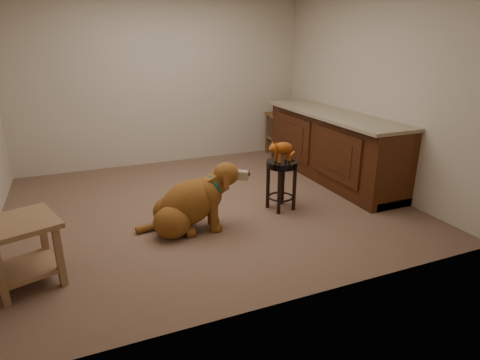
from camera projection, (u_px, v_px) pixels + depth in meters
name	position (u px, v px, depth m)	size (l,w,h in m)	color
floor	(207.00, 206.00, 4.80)	(4.50, 4.00, 0.01)	brown
room_shell	(203.00, 60.00, 4.24)	(4.54, 4.04, 2.62)	#BBAC97
cabinet_run	(331.00, 148.00, 5.62)	(0.70, 2.56, 0.94)	#441F0C
padded_stool	(281.00, 175.00, 4.58)	(0.35, 0.35, 0.58)	black
wood_stool	(279.00, 133.00, 6.82)	(0.41, 0.41, 0.71)	brown
side_table	(22.00, 243.00, 3.15)	(0.68, 0.68, 0.56)	brown
golden_retriever	(190.00, 204.00, 4.11)	(1.17, 0.65, 0.76)	brown
tabby_kitten	(282.00, 149.00, 4.47)	(0.41, 0.21, 0.27)	#9D420F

